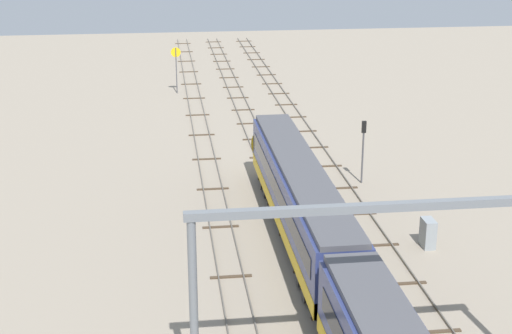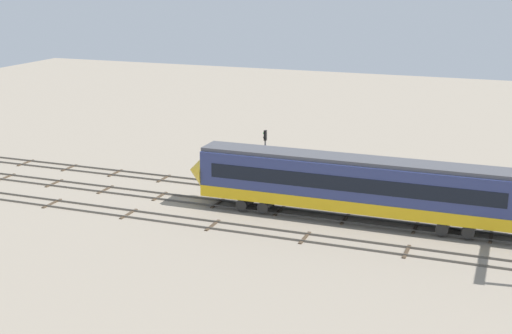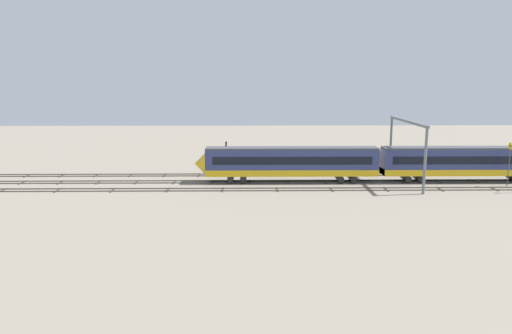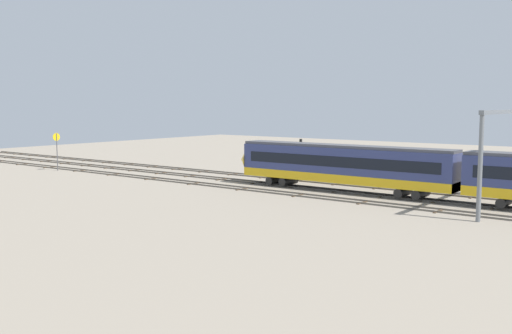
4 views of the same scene
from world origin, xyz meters
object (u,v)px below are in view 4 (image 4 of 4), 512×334
at_px(overhead_gantry, 507,136).
at_px(relay_cabinet, 393,178).
at_px(speed_sign_mid_trackside, 57,145).
at_px(signal_light_trackside_approach, 301,153).

height_order(overhead_gantry, relay_cabinet, overhead_gantry).
relative_size(overhead_gantry, relay_cabinet, 8.61).
relative_size(speed_sign_mid_trackside, relay_cabinet, 2.88).
xyz_separation_m(overhead_gantry, relay_cabinet, (13.79, -7.53, -5.46)).
distance_m(speed_sign_mid_trackside, relay_cabinet, 45.71).
height_order(speed_sign_mid_trackside, relay_cabinet, speed_sign_mid_trackside).
relative_size(overhead_gantry, signal_light_trackside_approach, 3.18).
bearing_deg(signal_light_trackside_approach, speed_sign_mid_trackside, 22.70).
bearing_deg(relay_cabinet, overhead_gantry, 151.34).
xyz_separation_m(overhead_gantry, signal_light_trackside_approach, (25.57, -6.44, -3.17)).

